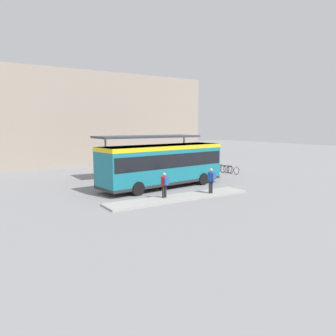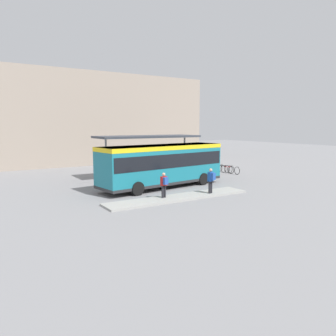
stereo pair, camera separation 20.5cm
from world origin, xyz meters
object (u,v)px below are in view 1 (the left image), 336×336
pedestrian_waiting (211,179)px  bicycle_black (222,168)px  bicycle_white (233,170)px  potted_planter_near_shelter (196,169)px  city_bus (162,163)px  pedestrian_companion (165,183)px  bicycle_red (226,169)px

pedestrian_waiting → bicycle_black: (8.08, 7.93, -0.72)m
bicycle_white → potted_planter_near_shelter: (-4.05, 0.53, 0.31)m
city_bus → pedestrian_companion: (-2.06, -3.63, -0.83)m
pedestrian_companion → bicycle_white: (11.45, 5.95, -0.64)m
bicycle_white → bicycle_black: bearing=-178.7°
city_bus → pedestrian_waiting: (1.32, -4.13, -0.78)m
bicycle_white → city_bus: bearing=-74.3°
pedestrian_companion → bicycle_red: pedestrian_companion is taller
city_bus → bicycle_black: (9.40, 3.80, -1.49)m
city_bus → pedestrian_companion: bearing=-127.1°
bicycle_white → potted_planter_near_shelter: size_ratio=1.31×
potted_planter_near_shelter → bicycle_white: bearing=-7.5°
potted_planter_near_shelter → bicycle_red: bearing=3.1°
city_bus → pedestrian_waiting: city_bus is taller
city_bus → bicycle_black: size_ratio=6.05×
pedestrian_waiting → bicycle_white: 10.35m
pedestrian_waiting → bicycle_white: (8.07, 6.44, -0.70)m
potted_planter_near_shelter → city_bus: bearing=-151.9°
pedestrian_waiting → bicycle_red: bearing=-61.6°
pedestrian_waiting → pedestrian_companion: size_ratio=1.06×
city_bus → bicycle_red: size_ratio=5.95×
bicycle_white → bicycle_red: size_ratio=1.04×
pedestrian_companion → potted_planter_near_shelter: pedestrian_companion is taller
pedestrian_waiting → bicycle_black: bearing=-59.2°
pedestrian_waiting → pedestrian_companion: 3.41m
city_bus → pedestrian_companion: size_ratio=6.47×
bicycle_white → bicycle_black: bicycle_white is taller
bicycle_black → potted_planter_near_shelter: bearing=-85.1°
bicycle_white → bicycle_black: 1.48m
potted_planter_near_shelter → pedestrian_companion: bearing=-138.8°
bicycle_white → bicycle_red: bicycle_white is taller
bicycle_white → pedestrian_waiting: bearing=-49.6°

